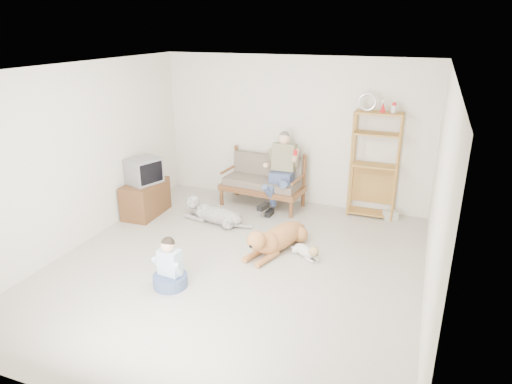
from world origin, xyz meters
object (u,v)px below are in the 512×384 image
at_px(loveseat, 264,180).
at_px(etagere, 374,164).
at_px(tv_stand, 145,198).
at_px(golden_retriever, 276,238).

distance_m(loveseat, etagere, 2.01).
bearing_deg(tv_stand, golden_retriever, -12.55).
bearing_deg(golden_retriever, etagere, 75.93).
relative_size(loveseat, golden_retriever, 1.01).
bearing_deg(etagere, golden_retriever, -121.29).
xyz_separation_m(tv_stand, golden_retriever, (2.60, -0.49, -0.11)).
bearing_deg(golden_retriever, tv_stand, -173.53).
relative_size(loveseat, tv_stand, 1.70).
height_order(loveseat, etagere, etagere).
relative_size(loveseat, etagere, 0.73).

